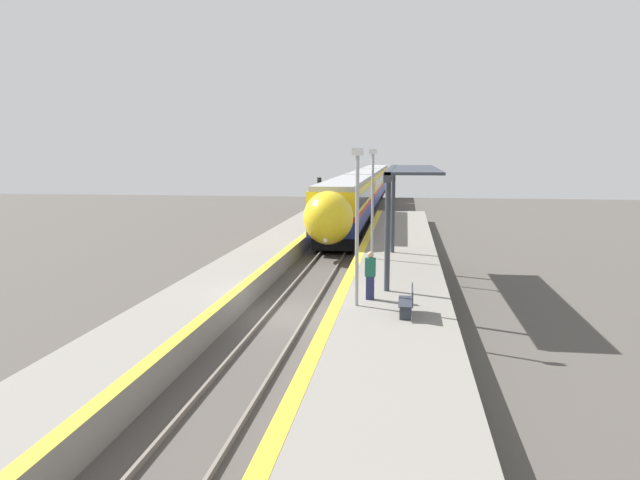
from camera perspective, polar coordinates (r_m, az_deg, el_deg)
ground_plane at (r=22.81m, az=-2.88°, el=-6.88°), size 120.00×120.00×0.00m
rail_left at (r=22.94m, az=-4.66°, el=-6.62°), size 0.08×90.00×0.15m
rail_right at (r=22.67m, az=-1.08°, el=-6.76°), size 0.08×90.00×0.15m
train at (r=62.99m, az=4.10°, el=4.75°), size 2.84×62.26×3.96m
platform_right at (r=22.33m, az=6.60°, el=-6.10°), size 4.01×64.00×0.88m
platform_left at (r=23.49m, az=-10.53°, el=-5.47°), size 2.89×64.00×0.88m
platform_bench at (r=19.47m, az=8.09°, el=-5.50°), size 0.44×1.50×0.89m
person_waiting at (r=21.34m, az=4.61°, el=-3.18°), size 0.36×0.22×1.66m
railway_signal at (r=45.93m, az=-0.06°, el=3.81°), size 0.28×0.28×4.02m
lamppost_near at (r=20.13m, az=3.42°, el=2.18°), size 0.36×0.20×5.13m
lamppost_mid at (r=29.26m, az=4.83°, el=4.00°), size 0.36×0.20×5.13m
station_canopy at (r=26.74m, az=7.78°, el=5.96°), size 2.02×11.87×4.35m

